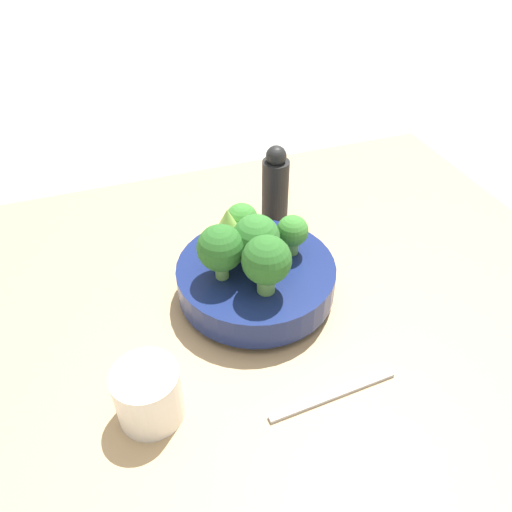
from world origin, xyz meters
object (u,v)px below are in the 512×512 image
object	(u,v)px
bowl	(256,278)
cup	(148,394)
pepper_mill	(275,187)
fork	(333,395)

from	to	relation	value
bowl	cup	distance (m)	0.26
pepper_mill	fork	distance (m)	0.41
cup	fork	size ratio (longest dim) A/B	0.45
pepper_mill	fork	xyz separation A→B (m)	(-0.07, -0.40, -0.07)
cup	pepper_mill	size ratio (longest dim) A/B	0.53
cup	fork	xyz separation A→B (m)	(0.23, -0.06, -0.04)
pepper_mill	cup	bearing A→B (deg)	-131.23
bowl	cup	xyz separation A→B (m)	(-0.20, -0.16, 0.00)
bowl	pepper_mill	xyz separation A→B (m)	(0.10, 0.18, 0.04)
bowl	fork	bearing A→B (deg)	-81.36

